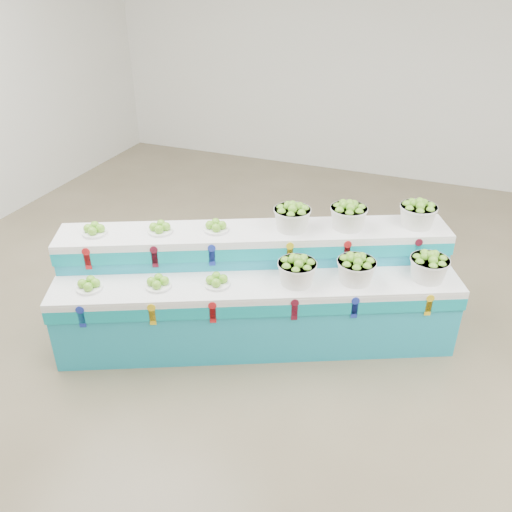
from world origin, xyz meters
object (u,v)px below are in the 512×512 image
(basket_upper_right, at_px, (418,213))
(plate_upper_mid, at_px, (160,227))
(display_stand, at_px, (256,289))
(basket_lower_left, at_px, (297,270))

(basket_upper_right, bearing_deg, plate_upper_mid, -155.45)
(display_stand, xyz_separation_m, basket_upper_right, (1.28, 0.83, 0.63))
(basket_lower_left, bearing_deg, basket_upper_right, 45.58)
(display_stand, bearing_deg, basket_upper_right, 8.45)
(basket_lower_left, distance_m, plate_upper_mid, 1.30)
(basket_lower_left, height_order, basket_upper_right, basket_upper_right)
(display_stand, xyz_separation_m, basket_lower_left, (0.40, -0.06, 0.33))
(display_stand, relative_size, basket_upper_right, 10.65)
(display_stand, relative_size, plate_upper_mid, 15.78)
(basket_lower_left, distance_m, basket_upper_right, 1.28)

